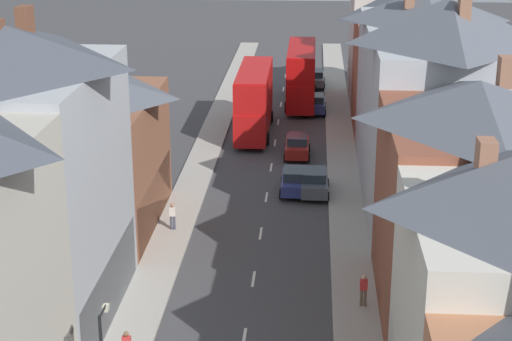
{
  "coord_description": "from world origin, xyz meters",
  "views": [
    {
      "loc": [
        2.8,
        -15.75,
        19.57
      ],
      "look_at": [
        -0.46,
        32.73,
        2.92
      ],
      "focal_mm": 60.0,
      "sensor_mm": 36.0,
      "label": 1
    }
  ],
  "objects_px": {
    "car_near_silver": "(315,78)",
    "car_parked_left_a": "(297,146)",
    "car_parked_right_a": "(315,182)",
    "pedestrian_mid_right": "(364,289)",
    "pedestrian_far_left": "(173,215)",
    "car_mid_black": "(295,181)",
    "double_decker_bus_lead": "(254,100)",
    "double_decker_bus_mid_street": "(301,74)",
    "car_near_blue": "(315,103)"
  },
  "relations": [
    {
      "from": "car_near_silver",
      "to": "car_parked_left_a",
      "type": "distance_m",
      "value": 22.98
    },
    {
      "from": "car_parked_right_a",
      "to": "car_near_silver",
      "type": "bearing_deg",
      "value": 90.0
    },
    {
      "from": "car_near_silver",
      "to": "pedestrian_mid_right",
      "type": "height_order",
      "value": "pedestrian_mid_right"
    },
    {
      "from": "pedestrian_far_left",
      "to": "car_mid_black",
      "type": "bearing_deg",
      "value": 45.33
    },
    {
      "from": "car_parked_right_a",
      "to": "pedestrian_mid_right",
      "type": "relative_size",
      "value": 2.56
    },
    {
      "from": "double_decker_bus_lead",
      "to": "car_near_silver",
      "type": "bearing_deg",
      "value": 73.95
    },
    {
      "from": "double_decker_bus_mid_street",
      "to": "car_mid_black",
      "type": "height_order",
      "value": "double_decker_bus_mid_street"
    },
    {
      "from": "car_near_blue",
      "to": "car_mid_black",
      "type": "relative_size",
      "value": 0.99
    },
    {
      "from": "double_decker_bus_lead",
      "to": "double_decker_bus_mid_street",
      "type": "bearing_deg",
      "value": 69.54
    },
    {
      "from": "double_decker_bus_lead",
      "to": "car_near_silver",
      "type": "xyz_separation_m",
      "value": [
        4.91,
        17.06,
        -1.99
      ]
    },
    {
      "from": "pedestrian_mid_right",
      "to": "pedestrian_far_left",
      "type": "xyz_separation_m",
      "value": [
        -10.59,
        8.74,
        0.0
      ]
    },
    {
      "from": "car_near_silver",
      "to": "car_parked_left_a",
      "type": "relative_size",
      "value": 1.11
    },
    {
      "from": "double_decker_bus_lead",
      "to": "car_near_blue",
      "type": "distance_m",
      "value": 8.66
    },
    {
      "from": "car_parked_right_a",
      "to": "car_mid_black",
      "type": "distance_m",
      "value": 1.31
    },
    {
      "from": "car_near_silver",
      "to": "car_parked_left_a",
      "type": "bearing_deg",
      "value": -93.24
    },
    {
      "from": "double_decker_bus_mid_street",
      "to": "car_near_silver",
      "type": "relative_size",
      "value": 2.44
    },
    {
      "from": "car_parked_right_a",
      "to": "pedestrian_far_left",
      "type": "height_order",
      "value": "pedestrian_far_left"
    },
    {
      "from": "car_parked_right_a",
      "to": "car_parked_left_a",
      "type": "bearing_deg",
      "value": 99.42
    },
    {
      "from": "car_near_blue",
      "to": "pedestrian_far_left",
      "type": "relative_size",
      "value": 2.45
    },
    {
      "from": "double_decker_bus_mid_street",
      "to": "car_near_blue",
      "type": "relative_size",
      "value": 2.74
    },
    {
      "from": "car_near_silver",
      "to": "car_parked_right_a",
      "type": "bearing_deg",
      "value": -90.0
    },
    {
      "from": "car_parked_left_a",
      "to": "double_decker_bus_lead",
      "type": "bearing_deg",
      "value": 121.52
    },
    {
      "from": "double_decker_bus_lead",
      "to": "car_parked_right_a",
      "type": "relative_size",
      "value": 2.62
    },
    {
      "from": "pedestrian_far_left",
      "to": "car_parked_left_a",
      "type": "bearing_deg",
      "value": 64.68
    },
    {
      "from": "car_mid_black",
      "to": "pedestrian_far_left",
      "type": "bearing_deg",
      "value": -134.67
    },
    {
      "from": "car_near_silver",
      "to": "pedestrian_far_left",
      "type": "xyz_separation_m",
      "value": [
        -8.23,
        -37.6,
        0.21
      ]
    },
    {
      "from": "pedestrian_mid_right",
      "to": "car_near_silver",
      "type": "bearing_deg",
      "value": 92.92
    },
    {
      "from": "car_parked_left_a",
      "to": "car_near_blue",
      "type": "bearing_deg",
      "value": 84.17
    },
    {
      "from": "double_decker_bus_mid_street",
      "to": "car_near_blue",
      "type": "distance_m",
      "value": 3.68
    },
    {
      "from": "car_mid_black",
      "to": "car_near_silver",
      "type": "bearing_deg",
      "value": 87.57
    },
    {
      "from": "double_decker_bus_mid_street",
      "to": "pedestrian_mid_right",
      "type": "relative_size",
      "value": 6.71
    },
    {
      "from": "car_near_blue",
      "to": "car_parked_right_a",
      "type": "xyz_separation_m",
      "value": [
        0.0,
        -20.57,
        0.03
      ]
    },
    {
      "from": "car_parked_right_a",
      "to": "car_near_blue",
      "type": "bearing_deg",
      "value": 90.0
    },
    {
      "from": "pedestrian_mid_right",
      "to": "pedestrian_far_left",
      "type": "bearing_deg",
      "value": 140.49
    },
    {
      "from": "car_near_silver",
      "to": "pedestrian_far_left",
      "type": "height_order",
      "value": "pedestrian_far_left"
    },
    {
      "from": "car_near_silver",
      "to": "car_mid_black",
      "type": "xyz_separation_m",
      "value": [
        -1.3,
        -30.59,
        0.01
      ]
    },
    {
      "from": "car_near_blue",
      "to": "car_parked_left_a",
      "type": "distance_m",
      "value": 12.8
    },
    {
      "from": "double_decker_bus_lead",
      "to": "car_near_silver",
      "type": "relative_size",
      "value": 2.44
    },
    {
      "from": "double_decker_bus_mid_street",
      "to": "pedestrian_far_left",
      "type": "bearing_deg",
      "value": -102.92
    },
    {
      "from": "pedestrian_mid_right",
      "to": "pedestrian_far_left",
      "type": "relative_size",
      "value": 1.0
    },
    {
      "from": "double_decker_bus_mid_street",
      "to": "car_mid_black",
      "type": "relative_size",
      "value": 2.7
    },
    {
      "from": "car_parked_left_a",
      "to": "car_mid_black",
      "type": "bearing_deg",
      "value": -90.0
    },
    {
      "from": "car_parked_left_a",
      "to": "car_parked_right_a",
      "type": "distance_m",
      "value": 7.94
    },
    {
      "from": "double_decker_bus_mid_street",
      "to": "car_parked_right_a",
      "type": "distance_m",
      "value": 23.49
    },
    {
      "from": "car_near_blue",
      "to": "car_parked_right_a",
      "type": "height_order",
      "value": "car_parked_right_a"
    },
    {
      "from": "double_decker_bus_lead",
      "to": "car_near_blue",
      "type": "relative_size",
      "value": 2.74
    },
    {
      "from": "double_decker_bus_lead",
      "to": "car_parked_left_a",
      "type": "distance_m",
      "value": 7.18
    },
    {
      "from": "pedestrian_far_left",
      "to": "double_decker_bus_mid_street",
      "type": "bearing_deg",
      "value": 77.08
    },
    {
      "from": "double_decker_bus_lead",
      "to": "car_parked_right_a",
      "type": "bearing_deg",
      "value": -70.31
    },
    {
      "from": "car_near_silver",
      "to": "pedestrian_mid_right",
      "type": "bearing_deg",
      "value": -87.08
    }
  ]
}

